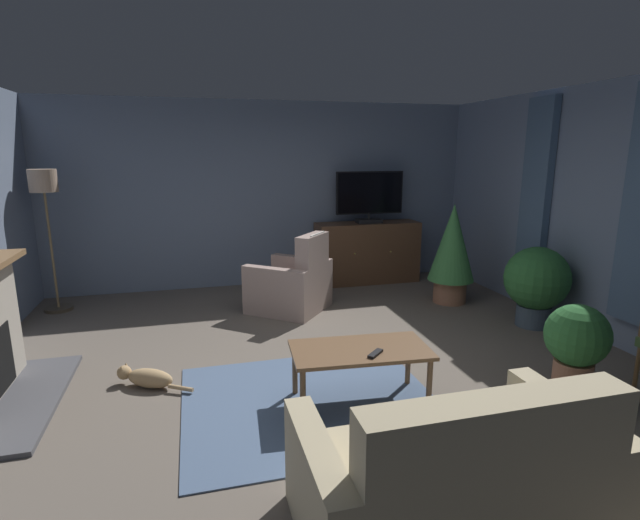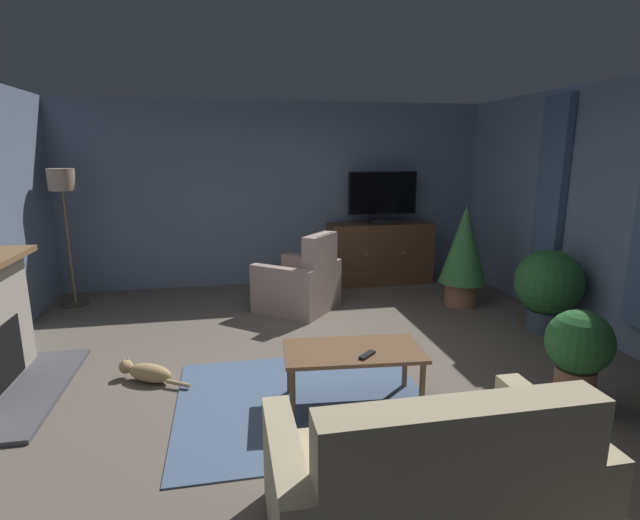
{
  "view_description": "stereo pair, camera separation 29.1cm",
  "coord_description": "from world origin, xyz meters",
  "px_view_note": "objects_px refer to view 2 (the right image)",
  "views": [
    {
      "loc": [
        -1.06,
        -4.0,
        1.97
      ],
      "look_at": [
        0.06,
        0.2,
        0.99
      ],
      "focal_mm": 27.03,
      "sensor_mm": 36.0,
      "label": 1
    },
    {
      "loc": [
        -0.77,
        -4.07,
        1.97
      ],
      "look_at": [
        0.06,
        0.2,
        0.99
      ],
      "focal_mm": 27.03,
      "sensor_mm": 36.0,
      "label": 2
    }
  ],
  "objects_px": {
    "television": "(383,196)",
    "armchair_angled_to_table": "(300,285)",
    "coffee_table": "(353,355)",
    "sofa_floral": "(430,488)",
    "floor_lamp": "(64,200)",
    "tv_cabinet": "(380,255)",
    "potted_plant_tall_palm_by_window": "(464,251)",
    "potted_plant_on_hearth_side": "(548,286)",
    "tv_remote": "(367,355)",
    "potted_plant_leafy_by_curtain": "(578,351)",
    "cat": "(147,372)"
  },
  "relations": [
    {
      "from": "television",
      "to": "armchair_angled_to_table",
      "type": "height_order",
      "value": "television"
    },
    {
      "from": "coffee_table",
      "to": "sofa_floral",
      "type": "distance_m",
      "value": 1.42
    },
    {
      "from": "armchair_angled_to_table",
      "to": "floor_lamp",
      "type": "bearing_deg",
      "value": 165.38
    },
    {
      "from": "tv_cabinet",
      "to": "television",
      "type": "height_order",
      "value": "television"
    },
    {
      "from": "armchair_angled_to_table",
      "to": "potted_plant_tall_palm_by_window",
      "type": "bearing_deg",
      "value": -6.0
    },
    {
      "from": "television",
      "to": "potted_plant_tall_palm_by_window",
      "type": "height_order",
      "value": "television"
    },
    {
      "from": "potted_plant_tall_palm_by_window",
      "to": "potted_plant_on_hearth_side",
      "type": "relative_size",
      "value": 1.42
    },
    {
      "from": "tv_remote",
      "to": "potted_plant_leafy_by_curtain",
      "type": "height_order",
      "value": "potted_plant_leafy_by_curtain"
    },
    {
      "from": "potted_plant_tall_palm_by_window",
      "to": "television",
      "type": "bearing_deg",
      "value": 120.67
    },
    {
      "from": "potted_plant_on_hearth_side",
      "to": "floor_lamp",
      "type": "xyz_separation_m",
      "value": [
        -5.45,
        2.03,
        0.84
      ]
    },
    {
      "from": "tv_cabinet",
      "to": "sofa_floral",
      "type": "xyz_separation_m",
      "value": [
        -1.31,
        -4.87,
        -0.13
      ]
    },
    {
      "from": "potted_plant_leafy_by_curtain",
      "to": "potted_plant_tall_palm_by_window",
      "type": "height_order",
      "value": "potted_plant_tall_palm_by_window"
    },
    {
      "from": "tv_cabinet",
      "to": "cat",
      "type": "distance_m",
      "value": 4.08
    },
    {
      "from": "potted_plant_leafy_by_curtain",
      "to": "floor_lamp",
      "type": "height_order",
      "value": "floor_lamp"
    },
    {
      "from": "television",
      "to": "coffee_table",
      "type": "relative_size",
      "value": 0.92
    },
    {
      "from": "armchair_angled_to_table",
      "to": "cat",
      "type": "relative_size",
      "value": 1.86
    },
    {
      "from": "tv_remote",
      "to": "potted_plant_leafy_by_curtain",
      "type": "distance_m",
      "value": 1.64
    },
    {
      "from": "coffee_table",
      "to": "floor_lamp",
      "type": "relative_size",
      "value": 0.64
    },
    {
      "from": "tv_cabinet",
      "to": "cat",
      "type": "bearing_deg",
      "value": -137.71
    },
    {
      "from": "potted_plant_tall_palm_by_window",
      "to": "potted_plant_leafy_by_curtain",
      "type": "bearing_deg",
      "value": -97.87
    },
    {
      "from": "coffee_table",
      "to": "potted_plant_leafy_by_curtain",
      "type": "height_order",
      "value": "potted_plant_leafy_by_curtain"
    },
    {
      "from": "potted_plant_tall_palm_by_window",
      "to": "sofa_floral",
      "type": "bearing_deg",
      "value": -119.29
    },
    {
      "from": "tv_remote",
      "to": "potted_plant_leafy_by_curtain",
      "type": "bearing_deg",
      "value": 129.86
    },
    {
      "from": "coffee_table",
      "to": "potted_plant_on_hearth_side",
      "type": "bearing_deg",
      "value": 24.33
    },
    {
      "from": "potted_plant_on_hearth_side",
      "to": "tv_cabinet",
      "type": "bearing_deg",
      "value": 117.21
    },
    {
      "from": "tv_remote",
      "to": "potted_plant_on_hearth_side",
      "type": "xyz_separation_m",
      "value": [
        2.46,
        1.29,
        0.05
      ]
    },
    {
      "from": "television",
      "to": "sofa_floral",
      "type": "distance_m",
      "value": 5.09
    },
    {
      "from": "sofa_floral",
      "to": "potted_plant_tall_palm_by_window",
      "type": "height_order",
      "value": "potted_plant_tall_palm_by_window"
    },
    {
      "from": "tv_remote",
      "to": "sofa_floral",
      "type": "relative_size",
      "value": 0.11
    },
    {
      "from": "sofa_floral",
      "to": "potted_plant_tall_palm_by_window",
      "type": "distance_m",
      "value": 4.16
    },
    {
      "from": "tv_remote",
      "to": "cat",
      "type": "distance_m",
      "value": 1.98
    },
    {
      "from": "cat",
      "to": "floor_lamp",
      "type": "xyz_separation_m",
      "value": [
        -1.26,
        2.45,
        1.29
      ]
    },
    {
      "from": "cat",
      "to": "floor_lamp",
      "type": "relative_size",
      "value": 0.36
    },
    {
      "from": "tv_remote",
      "to": "armchair_angled_to_table",
      "type": "height_order",
      "value": "armchair_angled_to_table"
    },
    {
      "from": "tv_cabinet",
      "to": "potted_plant_tall_palm_by_window",
      "type": "height_order",
      "value": "potted_plant_tall_palm_by_window"
    },
    {
      "from": "sofa_floral",
      "to": "potted_plant_tall_palm_by_window",
      "type": "relative_size",
      "value": 1.21
    },
    {
      "from": "potted_plant_tall_palm_by_window",
      "to": "floor_lamp",
      "type": "xyz_separation_m",
      "value": [
        -4.97,
        0.97,
        0.65
      ]
    },
    {
      "from": "potted_plant_on_hearth_side",
      "to": "cat",
      "type": "distance_m",
      "value": 4.24
    },
    {
      "from": "potted_plant_on_hearth_side",
      "to": "floor_lamp",
      "type": "distance_m",
      "value": 5.87
    },
    {
      "from": "tv_cabinet",
      "to": "armchair_angled_to_table",
      "type": "distance_m",
      "value": 1.73
    },
    {
      "from": "potted_plant_leafy_by_curtain",
      "to": "floor_lamp",
      "type": "xyz_separation_m",
      "value": [
        -4.62,
        3.54,
        0.9
      ]
    },
    {
      "from": "potted_plant_on_hearth_side",
      "to": "coffee_table",
      "type": "bearing_deg",
      "value": -155.67
    },
    {
      "from": "armchair_angled_to_table",
      "to": "potted_plant_leafy_by_curtain",
      "type": "relative_size",
      "value": 1.5
    },
    {
      "from": "television",
      "to": "potted_plant_on_hearth_side",
      "type": "bearing_deg",
      "value": -62.24
    },
    {
      "from": "sofa_floral",
      "to": "floor_lamp",
      "type": "height_order",
      "value": "floor_lamp"
    },
    {
      "from": "sofa_floral",
      "to": "potted_plant_tall_palm_by_window",
      "type": "xyz_separation_m",
      "value": [
        2.03,
        3.61,
        0.41
      ]
    },
    {
      "from": "tv_remote",
      "to": "armchair_angled_to_table",
      "type": "relative_size",
      "value": 0.14
    },
    {
      "from": "potted_plant_leafy_by_curtain",
      "to": "floor_lamp",
      "type": "relative_size",
      "value": 0.45
    },
    {
      "from": "potted_plant_on_hearth_side",
      "to": "floor_lamp",
      "type": "height_order",
      "value": "floor_lamp"
    },
    {
      "from": "cat",
      "to": "potted_plant_leafy_by_curtain",
      "type": "bearing_deg",
      "value": -17.92
    }
  ]
}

